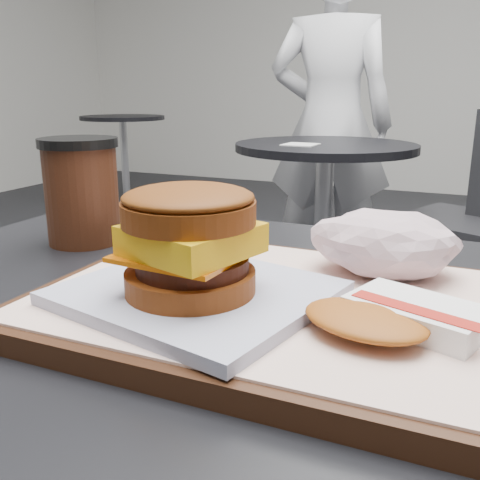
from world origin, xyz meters
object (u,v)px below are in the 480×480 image
object	(u,v)px
serving_tray	(274,306)
coffee_cup	(81,188)
breakfast_sandwich	(192,254)
patron	(330,124)
crumpled_wrapper	(384,243)
neighbor_table	(324,194)
hash_brown	(394,317)

from	to	relation	value
serving_tray	coffee_cup	world-z (taller)	coffee_cup
breakfast_sandwich	patron	distance (m)	2.21
crumpled_wrapper	patron	world-z (taller)	patron
serving_tray	patron	xyz separation A→B (m)	(-0.50, 2.13, 0.01)
breakfast_sandwich	serving_tray	bearing A→B (deg)	38.17
serving_tray	crumpled_wrapper	size ratio (longest dim) A/B	2.97
crumpled_wrapper	neighbor_table	xyz separation A→B (m)	(-0.46, 1.57, -0.27)
crumpled_wrapper	breakfast_sandwich	bearing A→B (deg)	-133.73
neighbor_table	coffee_cup	bearing A→B (deg)	-86.16
crumpled_wrapper	coffee_cup	size ratio (longest dim) A/B	1.02
serving_tray	breakfast_sandwich	size ratio (longest dim) A/B	1.71
coffee_cup	patron	distance (m)	2.02
breakfast_sandwich	crumpled_wrapper	distance (m)	0.18
hash_brown	neighbor_table	size ratio (longest dim) A/B	0.18
breakfast_sandwich	patron	size ratio (longest dim) A/B	0.14
hash_brown	crumpled_wrapper	bearing A→B (deg)	102.59
crumpled_wrapper	coffee_cup	world-z (taller)	coffee_cup
hash_brown	crumpled_wrapper	size ratio (longest dim) A/B	1.03
patron	hash_brown	bearing A→B (deg)	98.41
coffee_cup	hash_brown	bearing A→B (deg)	-21.30
crumpled_wrapper	patron	bearing A→B (deg)	105.52
hash_brown	breakfast_sandwich	bearing A→B (deg)	-176.51
serving_tray	hash_brown	bearing A→B (deg)	-17.88
breakfast_sandwich	neighbor_table	xyz separation A→B (m)	(-0.34, 1.70, -0.28)
serving_tray	crumpled_wrapper	xyz separation A→B (m)	(0.07, 0.09, 0.04)
hash_brown	neighbor_table	xyz separation A→B (m)	(-0.49, 1.69, -0.25)
serving_tray	neighbor_table	size ratio (longest dim) A/B	0.51
crumpled_wrapper	coffee_cup	xyz separation A→B (m)	(-0.36, 0.03, 0.02)
hash_brown	serving_tray	bearing A→B (deg)	162.12
coffee_cup	neighbor_table	distance (m)	1.57
breakfast_sandwich	neighbor_table	world-z (taller)	breakfast_sandwich
coffee_cup	patron	size ratio (longest dim) A/B	0.08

